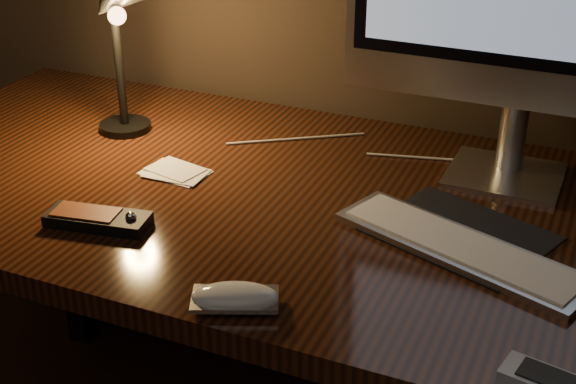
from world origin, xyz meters
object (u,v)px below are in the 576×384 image
at_px(desk, 302,241).
at_px(mouse, 235,300).
at_px(media_remote, 98,219).
at_px(desk_lamp, 115,21).
at_px(keyboard, 460,247).

distance_m(desk, mouse, 0.42).
height_order(media_remote, desk_lamp, desk_lamp).
xyz_separation_m(keyboard, media_remote, (-0.53, -0.15, 0.00)).
xyz_separation_m(desk, media_remote, (-0.23, -0.28, 0.14)).
bearing_deg(desk_lamp, keyboard, -0.92).
height_order(keyboard, mouse, mouse).
bearing_deg(desk, keyboard, -24.15).
xyz_separation_m(desk, mouse, (0.07, -0.39, 0.14)).
relative_size(desk, keyboard, 4.09).
height_order(mouse, media_remote, media_remote).
xyz_separation_m(keyboard, mouse, (-0.24, -0.26, 0.00)).
relative_size(media_remote, desk_lamp, 0.50).
height_order(desk, desk_lamp, desk_lamp).
bearing_deg(desk, desk_lamp, 176.17).
relative_size(desk, media_remote, 9.48).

